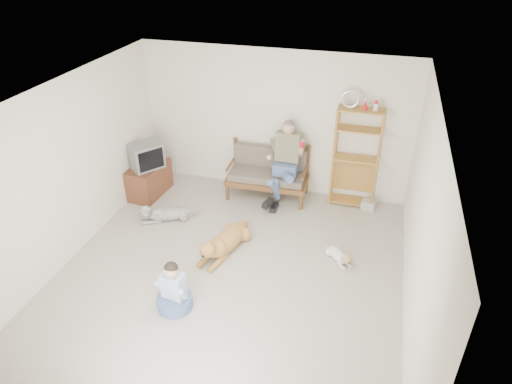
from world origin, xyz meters
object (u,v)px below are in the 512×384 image
(loveseat, at_px, (268,172))
(etagere, at_px, (355,157))
(tv_stand, at_px, (149,180))
(golden_retriever, at_px, (224,242))

(loveseat, bearing_deg, etagere, 2.82)
(loveseat, xyz_separation_m, etagere, (1.56, 0.12, 0.46))
(loveseat, relative_size, tv_stand, 1.61)
(tv_stand, bearing_deg, loveseat, 19.95)
(loveseat, relative_size, golden_retriever, 1.06)
(etagere, xyz_separation_m, golden_retriever, (-1.79, -2.02, -0.77))
(tv_stand, bearing_deg, golden_retriever, -28.58)
(etagere, xyz_separation_m, tv_stand, (-3.76, -0.70, -0.65))
(golden_retriever, bearing_deg, loveseat, 97.72)
(loveseat, bearing_deg, golden_retriever, -98.56)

